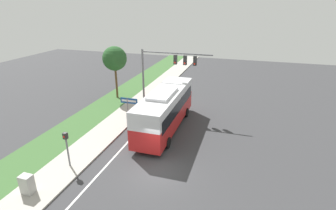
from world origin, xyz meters
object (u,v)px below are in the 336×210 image
object	(u,v)px
bus	(165,108)
street_sign	(129,104)
signal_gantry	(166,67)
utility_cabinet	(27,184)
pedestrian_signal	(67,144)

from	to	relation	value
bus	street_sign	size ratio (longest dim) A/B	3.89
signal_gantry	street_sign	bearing A→B (deg)	-121.70
signal_gantry	street_sign	distance (m)	5.37
bus	street_sign	distance (m)	3.57
signal_gantry	utility_cabinet	xyz separation A→B (m)	(-3.97, -14.67, -4.02)
utility_cabinet	signal_gantry	bearing A→B (deg)	74.86
bus	pedestrian_signal	bearing A→B (deg)	-120.72
signal_gantry	pedestrian_signal	bearing A→B (deg)	-106.28
bus	pedestrian_signal	distance (m)	8.89
pedestrian_signal	street_sign	xyz separation A→B (m)	(0.97, 7.67, 0.09)
street_sign	utility_cabinet	world-z (taller)	street_sign
pedestrian_signal	street_sign	bearing A→B (deg)	82.78
street_sign	utility_cabinet	distance (m)	10.95
bus	pedestrian_signal	world-z (taller)	bus
bus	utility_cabinet	world-z (taller)	bus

